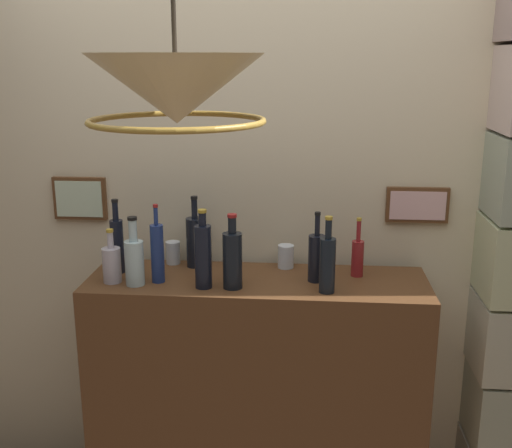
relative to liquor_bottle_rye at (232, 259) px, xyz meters
The scene contains 15 objects.
panelled_rear_partition 0.47m from the liquor_bottle_rye, 77.52° to the left, with size 3.74×0.15×2.79m.
bar_shelf_unit 0.69m from the liquor_bottle_rye, 49.75° to the left, with size 1.41×0.43×1.11m, color brown.
liquor_bottle_rye is the anchor object (origin of this frame).
liquor_bottle_bourbon 0.40m from the liquor_bottle_rye, behind, with size 0.08×0.08×0.28m.
liquor_bottle_mezcal 0.12m from the liquor_bottle_rye, behind, with size 0.07×0.07×0.32m.
liquor_bottle_scotch 0.37m from the liquor_bottle_rye, ahead, with size 0.06×0.06×0.31m.
liquor_bottle_vodka 0.32m from the liquor_bottle_rye, 127.92° to the left, with size 0.08×0.08×0.31m.
liquor_bottle_brandy 0.50m from the liquor_bottle_rye, behind, with size 0.08×0.08×0.22m.
liquor_bottle_tequila 0.35m from the liquor_bottle_rye, 17.82° to the left, with size 0.07×0.07×0.29m.
liquor_bottle_amaro 0.31m from the liquor_bottle_rye, behind, with size 0.05×0.05×0.32m.
liquor_bottle_whiskey 0.53m from the liquor_bottle_rye, 164.55° to the left, with size 0.06×0.06×0.32m.
liquor_bottle_port 0.54m from the liquor_bottle_rye, 19.99° to the left, with size 0.05×0.05×0.25m.
glass_tumbler_rocks 0.41m from the liquor_bottle_rye, 137.25° to the left, with size 0.06×0.06×0.10m.
glass_tumbler_highball 0.34m from the liquor_bottle_rye, 52.92° to the left, with size 0.07×0.07×0.10m.
pendant_lamp 1.02m from the liquor_bottle_rye, 93.34° to the right, with size 0.45×0.45×0.55m.
Camera 1 is at (0.20, -1.62, 2.01)m, focal length 43.94 mm.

